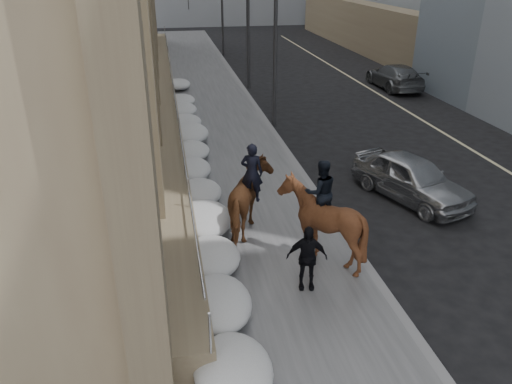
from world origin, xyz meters
TOP-DOWN VIEW (x-y plane):
  - ground at (0.00, 0.00)m, footprint 140.00×140.00m
  - sidewalk at (0.00, 10.00)m, footprint 5.00×80.00m
  - curb at (2.62, 10.00)m, footprint 0.24×80.00m
  - lane_line at (10.50, 10.00)m, footprint 0.15×70.00m
  - streetlight_mid at (2.74, 14.00)m, footprint 1.71×0.24m
  - traffic_signal at (2.07, 22.00)m, footprint 4.10×0.22m
  - snow_bank at (-1.42, 8.11)m, footprint 1.70×18.10m
  - mounted_horse_left at (-0.10, 3.64)m, footprint 1.82×2.65m
  - mounted_horse_right at (1.43, 1.80)m, footprint 1.91×2.13m
  - pedestrian at (0.77, 0.69)m, footprint 1.04×0.59m
  - car_silver at (5.66, 5.11)m, footprint 3.22×4.81m
  - car_grey at (12.00, 20.26)m, footprint 2.14×5.21m

SIDE VIEW (x-z plane):
  - ground at x=0.00m, z-range 0.00..0.00m
  - lane_line at x=10.50m, z-range 0.00..0.01m
  - sidewalk at x=0.00m, z-range 0.00..0.12m
  - curb at x=2.62m, z-range 0.00..0.12m
  - snow_bank at x=-1.42m, z-range 0.09..0.85m
  - car_grey at x=12.00m, z-range 0.00..1.51m
  - car_silver at x=5.66m, z-range 0.00..1.52m
  - pedestrian at x=0.77m, z-range 0.12..1.79m
  - mounted_horse_left at x=-0.10m, z-range -0.14..2.54m
  - mounted_horse_right at x=1.43m, z-range -0.06..2.74m
  - traffic_signal at x=2.07m, z-range 1.00..7.00m
  - streetlight_mid at x=2.74m, z-range 0.58..8.58m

